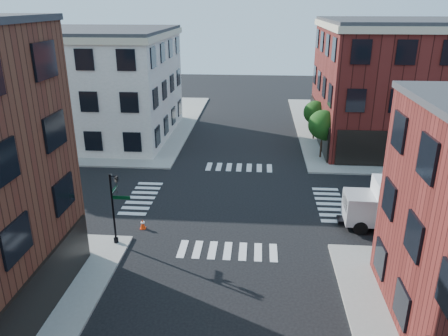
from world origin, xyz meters
TOP-DOWN VIEW (x-y plane):
  - ground at (0.00, 0.00)m, footprint 120.00×120.00m
  - sidewalk_ne at (21.00, 21.00)m, footprint 30.00×30.00m
  - sidewalk_nw at (-21.00, 21.00)m, footprint 30.00×30.00m
  - building_nw at (-19.00, 16.00)m, footprint 22.00×16.00m
  - tree_near at (7.56, 9.98)m, footprint 2.69×2.69m
  - tree_far at (7.56, 15.98)m, footprint 2.43×2.43m
  - signal_pole at (-6.72, -6.68)m, footprint 1.29×1.24m
  - box_truck at (11.08, -3.44)m, footprint 7.48×2.43m
  - traffic_cone at (-5.70, -4.70)m, footprint 0.41×0.41m

SIDE VIEW (x-z plane):
  - ground at x=0.00m, z-range 0.00..0.00m
  - sidewalk_ne at x=21.00m, z-range 0.00..0.15m
  - sidewalk_nw at x=-21.00m, z-range 0.00..0.15m
  - traffic_cone at x=-5.70m, z-range -0.01..0.65m
  - box_truck at x=11.08m, z-range 0.07..3.42m
  - signal_pole at x=-6.72m, z-range 0.56..5.16m
  - tree_far at x=7.56m, z-range 0.84..4.91m
  - tree_near at x=7.56m, z-range 0.91..5.41m
  - building_nw at x=-19.00m, z-range 0.00..11.00m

